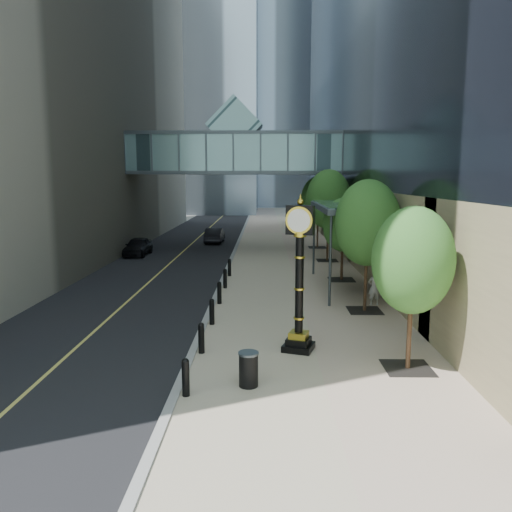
# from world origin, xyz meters

# --- Properties ---
(ground) EXTENTS (320.00, 320.00, 0.00)m
(ground) POSITION_xyz_m (0.00, 0.00, 0.00)
(ground) COLOR gray
(ground) RESTS_ON ground
(road) EXTENTS (8.00, 180.00, 0.02)m
(road) POSITION_xyz_m (-7.00, 40.00, 0.01)
(road) COLOR black
(road) RESTS_ON ground
(sidewalk) EXTENTS (8.00, 180.00, 0.06)m
(sidewalk) POSITION_xyz_m (1.00, 40.00, 0.03)
(sidewalk) COLOR tan
(sidewalk) RESTS_ON ground
(curb) EXTENTS (0.25, 180.00, 0.07)m
(curb) POSITION_xyz_m (-3.00, 40.00, 0.04)
(curb) COLOR gray
(curb) RESTS_ON ground
(distant_tower_c) EXTENTS (22.00, 22.00, 65.00)m
(distant_tower_c) POSITION_xyz_m (-6.00, 120.00, 32.50)
(distant_tower_c) COLOR silver
(distant_tower_c) RESTS_ON ground
(skywalk) EXTENTS (17.00, 4.20, 5.80)m
(skywalk) POSITION_xyz_m (-3.00, 28.00, 7.71)
(skywalk) COLOR slate
(skywalk) RESTS_ON ground
(entrance_canopy) EXTENTS (3.00, 8.00, 4.38)m
(entrance_canopy) POSITION_xyz_m (3.48, 14.00, 4.19)
(entrance_canopy) COLOR #383F44
(entrance_canopy) RESTS_ON ground
(bollard_row) EXTENTS (0.20, 16.20, 0.90)m
(bollard_row) POSITION_xyz_m (-2.70, 9.00, 0.51)
(bollard_row) COLOR black
(bollard_row) RESTS_ON sidewalk
(street_trees) EXTENTS (3.00, 28.57, 6.17)m
(street_trees) POSITION_xyz_m (3.60, 17.74, 3.80)
(street_trees) COLOR black
(street_trees) RESTS_ON sidewalk
(street_clock) EXTENTS (1.17, 1.17, 4.96)m
(street_clock) POSITION_xyz_m (0.46, 4.55, 2.21)
(street_clock) COLOR black
(street_clock) RESTS_ON sidewalk
(trash_bin) EXTENTS (0.68, 0.68, 0.90)m
(trash_bin) POSITION_xyz_m (-1.09, 1.64, 0.51)
(trash_bin) COLOR black
(trash_bin) RESTS_ON sidewalk
(pedestrian) EXTENTS (0.64, 0.47, 1.61)m
(pedestrian) POSITION_xyz_m (4.19, 10.46, 0.87)
(pedestrian) COLOR #B0AAA2
(pedestrian) RESTS_ON sidewalk
(car_near) EXTENTS (1.59, 3.90, 1.32)m
(car_near) POSITION_xyz_m (-10.00, 24.90, 0.68)
(car_near) COLOR black
(car_near) RESTS_ON road
(car_far) EXTENTS (1.51, 4.06, 1.32)m
(car_far) POSITION_xyz_m (-5.06, 32.18, 0.68)
(car_far) COLOR black
(car_far) RESTS_ON road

